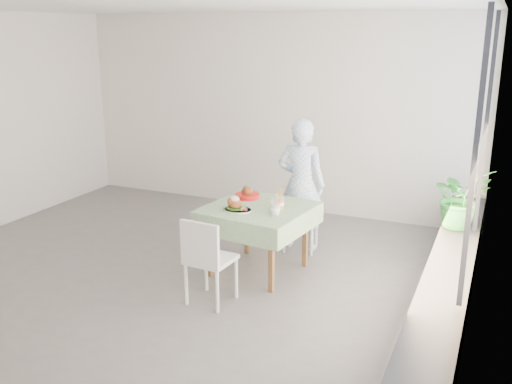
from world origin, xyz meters
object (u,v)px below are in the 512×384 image
at_px(chair_near, 210,276).
at_px(potted_plant, 460,198).
at_px(cafe_table, 258,232).
at_px(main_dish, 236,206).
at_px(juice_cup_orange, 279,203).
at_px(diner, 301,185).
at_px(chair_far, 301,229).

distance_m(chair_near, potted_plant, 2.80).
bearing_deg(cafe_table, main_dish, -126.84).
bearing_deg(main_dish, cafe_table, 53.16).
bearing_deg(juice_cup_orange, diner, 93.66).
bearing_deg(diner, chair_near, 76.38).
height_order(cafe_table, chair_near, chair_near).
relative_size(cafe_table, main_dish, 3.79).
bearing_deg(juice_cup_orange, chair_far, 92.24).
relative_size(diner, potted_plant, 2.38).
bearing_deg(chair_far, diner, 118.75).
distance_m(diner, main_dish, 1.13).
distance_m(chair_far, diner, 0.54).
bearing_deg(main_dish, potted_plant, 27.80).
relative_size(main_dish, juice_cup_orange, 1.07).
height_order(chair_near, main_dish, main_dish).
xyz_separation_m(chair_far, juice_cup_orange, (0.03, -0.80, 0.56)).
bearing_deg(chair_far, potted_plant, 2.96).
xyz_separation_m(cafe_table, juice_cup_orange, (0.23, 0.02, 0.35)).
height_order(cafe_table, potted_plant, potted_plant).
bearing_deg(juice_cup_orange, chair_near, -112.53).
xyz_separation_m(chair_near, potted_plant, (2.10, 1.77, 0.57)).
bearing_deg(potted_plant, juice_cup_orange, -152.82).
height_order(main_dish, potted_plant, potted_plant).
distance_m(main_dish, juice_cup_orange, 0.46).
height_order(cafe_table, juice_cup_orange, juice_cup_orange).
distance_m(diner, juice_cup_orange, 0.84).
height_order(chair_far, main_dish, main_dish).
xyz_separation_m(cafe_table, diner, (0.18, 0.86, 0.33)).
xyz_separation_m(chair_far, main_dish, (-0.36, -1.03, 0.54)).
distance_m(chair_near, main_dish, 0.83).
distance_m(cafe_table, diner, 0.94).
height_order(diner, juice_cup_orange, diner).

